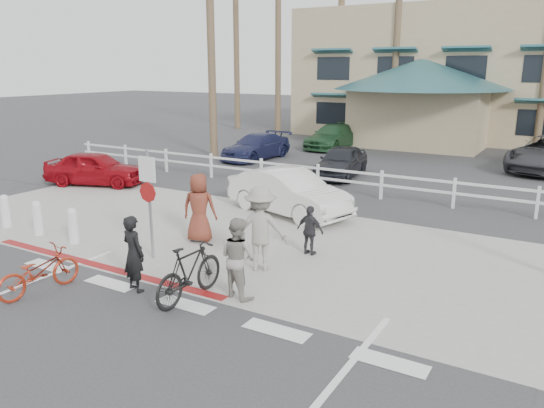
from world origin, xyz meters
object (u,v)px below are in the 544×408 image
Objects in this scene: car_white_sedan at (289,192)px; sign_post at (150,199)px; car_red_compact at (95,168)px; bike_red at (39,272)px; bike_black at (190,272)px.

sign_post is at bearing -173.23° from car_white_sedan.
car_red_compact is (-7.51, 4.99, -0.80)m from sign_post.
bike_red is 0.45× the size of car_red_compact.
car_red_compact is at bearing 146.41° from sign_post.
bike_black is 0.50× the size of car_red_compact.
bike_red is at bearing 26.09° from bike_black.
bike_black is 11.59m from car_red_compact.
bike_black is at bearing -148.00° from bike_red.
bike_black reaches higher than bike_red.
sign_post reaches higher than car_white_sedan.
sign_post is 2.86m from bike_red.
car_red_compact reaches higher than bike_black.
sign_post reaches higher than bike_black.
bike_black is at bearing -142.91° from car_red_compact.
bike_red is 0.41× the size of car_white_sedan.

